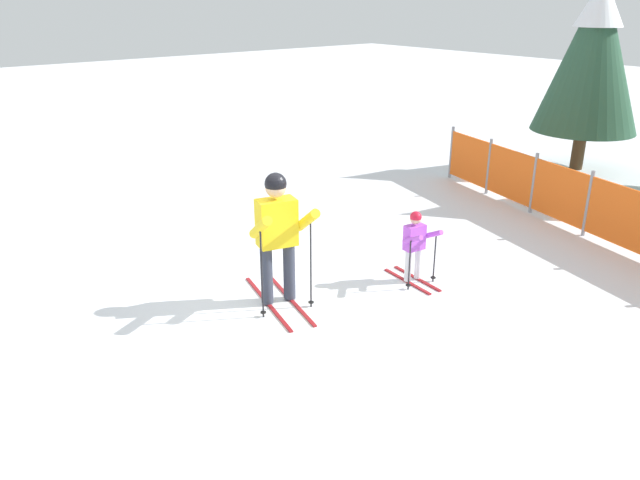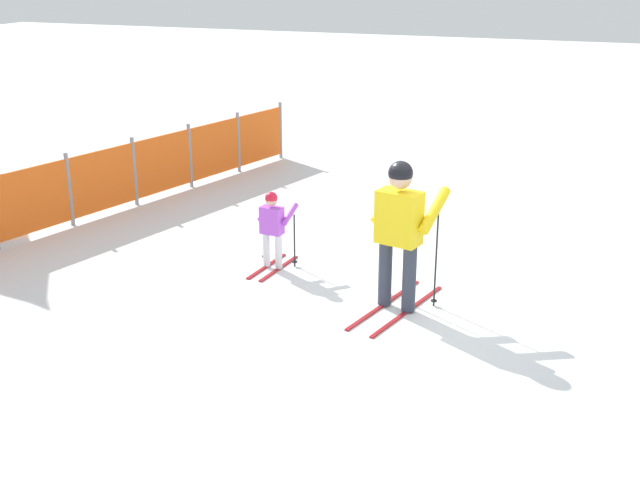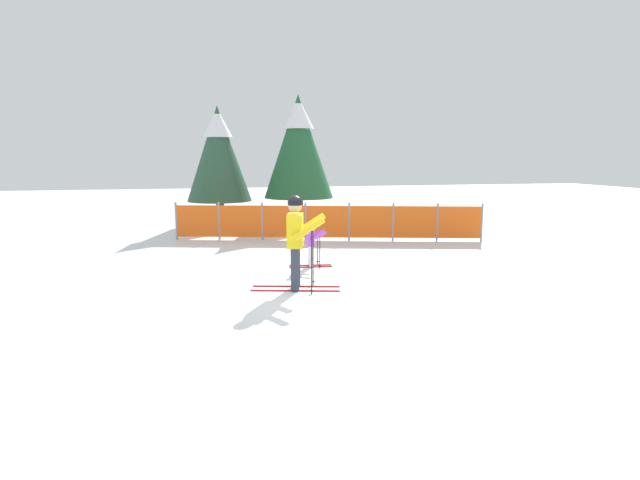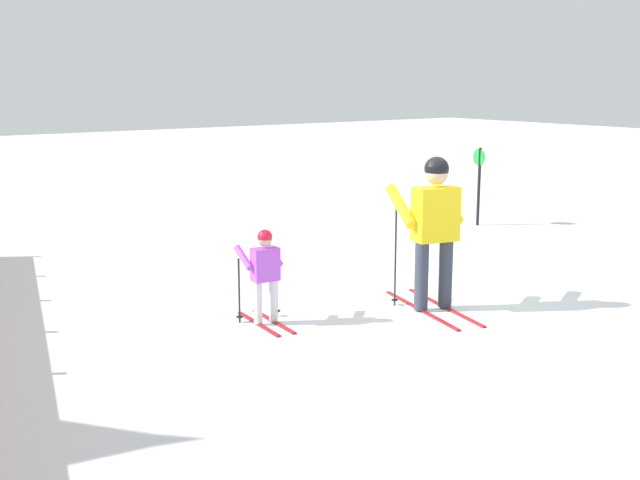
% 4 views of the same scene
% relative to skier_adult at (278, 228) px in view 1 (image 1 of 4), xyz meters
% --- Properties ---
extents(ground_plane, '(60.00, 60.00, 0.00)m').
position_rel_skier_adult_xyz_m(ground_plane, '(-0.12, -0.22, -1.00)').
color(ground_plane, white).
extents(skier_adult, '(1.61, 0.82, 1.66)m').
position_rel_skier_adult_xyz_m(skier_adult, '(0.00, 0.00, 0.00)').
color(skier_adult, maroon).
rests_on(skier_adult, ground_plane).
extents(skier_child, '(0.94, 0.50, 0.98)m').
position_rel_skier_adult_xyz_m(skier_child, '(0.62, 1.75, -0.43)').
color(skier_child, maroon).
rests_on(skier_child, ground_plane).
extents(safety_fence, '(8.31, 2.24, 1.06)m').
position_rel_skier_adult_xyz_m(safety_fence, '(1.73, 4.95, -0.46)').
color(safety_fence, gray).
rests_on(safety_fence, ground_plane).
extents(conifer_near, '(2.15, 2.15, 3.99)m').
position_rel_skier_adult_xyz_m(conifer_near, '(-1.11, 8.72, 1.47)').
color(conifer_near, '#4C3823').
rests_on(conifer_near, ground_plane).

